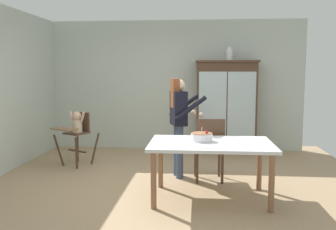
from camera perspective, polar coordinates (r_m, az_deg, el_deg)
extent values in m
plane|color=tan|center=(5.30, -0.93, -11.16)|extent=(6.24, 6.24, 0.00)
cube|color=beige|center=(7.67, 1.08, 4.66)|extent=(5.32, 0.06, 2.70)
cube|color=#4C3323|center=(7.44, 9.12, 1.12)|extent=(1.19, 0.42, 1.82)
cube|color=#4C3323|center=(7.41, 9.26, 8.31)|extent=(1.25, 0.48, 0.04)
cube|color=silver|center=(7.20, 7.02, 1.70)|extent=(0.54, 0.01, 1.28)
cube|color=silver|center=(7.24, 11.48, 1.65)|extent=(0.54, 0.01, 1.28)
cube|color=#4C3323|center=(7.43, 9.14, 1.82)|extent=(1.11, 0.36, 0.02)
cylinder|color=white|center=(7.41, 9.63, 9.31)|extent=(0.13, 0.13, 0.22)
cylinder|color=white|center=(7.42, 9.65, 10.35)|extent=(0.07, 0.07, 0.05)
cylinder|color=#4C3323|center=(6.61, -16.83, -5.31)|extent=(0.18, 0.09, 0.56)
cylinder|color=#4C3323|center=(6.29, -14.22, -5.84)|extent=(0.09, 0.18, 0.56)
cylinder|color=#4C3323|center=(6.90, -14.03, -4.73)|extent=(0.09, 0.18, 0.56)
cylinder|color=#4C3323|center=(6.59, -11.41, -5.20)|extent=(0.18, 0.09, 0.56)
cube|color=#4C3323|center=(6.60, -14.11, -5.50)|extent=(0.39, 0.23, 0.02)
cube|color=#4C3323|center=(6.54, -14.20, -2.75)|extent=(0.46, 0.46, 0.02)
cube|color=#4C3323|center=(6.62, -13.26, -1.02)|extent=(0.28, 0.17, 0.34)
cube|color=brown|center=(6.35, -16.01, -2.11)|extent=(0.50, 0.42, 0.02)
cylinder|color=beige|center=(6.53, -14.10, -1.67)|extent=(0.17, 0.17, 0.22)
sphere|color=beige|center=(6.51, -14.14, -0.13)|extent=(0.15, 0.15, 0.15)
cylinder|color=beige|center=(6.61, -14.97, -0.11)|extent=(0.11, 0.08, 0.17)
cylinder|color=beige|center=(6.41, -13.29, -0.27)|extent=(0.11, 0.08, 0.17)
cylinder|color=#3D4C6B|center=(5.58, 1.86, -5.86)|extent=(0.11, 0.11, 0.82)
cylinder|color=#3D4C6B|center=(5.74, 1.44, -5.50)|extent=(0.11, 0.11, 0.82)
cube|color=black|center=(5.56, 1.67, 1.08)|extent=(0.30, 0.40, 0.52)
cube|color=white|center=(5.58, 2.70, 1.10)|extent=(0.03, 0.06, 0.49)
sphere|color=beige|center=(5.54, 1.68, 4.69)|extent=(0.19, 0.19, 0.19)
cube|color=brown|center=(5.53, 1.12, 3.45)|extent=(0.15, 0.22, 0.44)
cylinder|color=black|center=(5.40, 3.63, 1.09)|extent=(0.49, 0.21, 0.37)
sphere|color=beige|center=(5.46, 5.23, -0.02)|extent=(0.08, 0.08, 0.08)
cylinder|color=black|center=(5.79, 2.53, 1.48)|extent=(0.49, 0.21, 0.37)
sphere|color=beige|center=(5.84, 4.05, 0.43)|extent=(0.08, 0.08, 0.08)
cube|color=silver|center=(4.66, 6.77, -4.54)|extent=(1.56, 1.02, 0.04)
cylinder|color=brown|center=(4.38, -2.29, -10.24)|extent=(0.07, 0.07, 0.70)
cylinder|color=brown|center=(4.43, 15.98, -10.28)|extent=(0.07, 0.07, 0.70)
cylinder|color=brown|center=(5.17, -1.18, -7.58)|extent=(0.07, 0.07, 0.70)
cylinder|color=brown|center=(5.22, 14.20, -7.65)|extent=(0.07, 0.07, 0.70)
cylinder|color=white|center=(4.72, 5.31, -3.52)|extent=(0.28, 0.28, 0.10)
cylinder|color=#935B3D|center=(4.71, 5.32, -2.88)|extent=(0.27, 0.27, 0.01)
cylinder|color=#F2E5CC|center=(4.70, 5.32, -2.47)|extent=(0.01, 0.01, 0.06)
cone|color=yellow|center=(4.69, 5.33, -1.96)|extent=(0.02, 0.02, 0.02)
sphere|color=red|center=(4.67, 6.10, -2.69)|extent=(0.04, 0.04, 0.04)
cylinder|color=#4C3323|center=(5.77, 8.05, -7.39)|extent=(0.04, 0.04, 0.45)
cylinder|color=#4C3323|center=(5.74, 4.35, -7.43)|extent=(0.04, 0.04, 0.45)
cylinder|color=#4C3323|center=(5.42, 8.55, -8.34)|extent=(0.04, 0.04, 0.45)
cylinder|color=#4C3323|center=(5.38, 4.60, -8.39)|extent=(0.04, 0.04, 0.45)
cube|color=#473D38|center=(5.52, 6.42, -5.47)|extent=(0.47, 0.47, 0.03)
cube|color=#4C3323|center=(5.27, 6.67, -3.22)|extent=(0.42, 0.07, 0.48)
cylinder|color=#4C3323|center=(5.30, 8.71, -3.21)|extent=(0.03, 0.03, 0.48)
cylinder|color=#4C3323|center=(5.26, 4.60, -3.22)|extent=(0.03, 0.03, 0.48)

